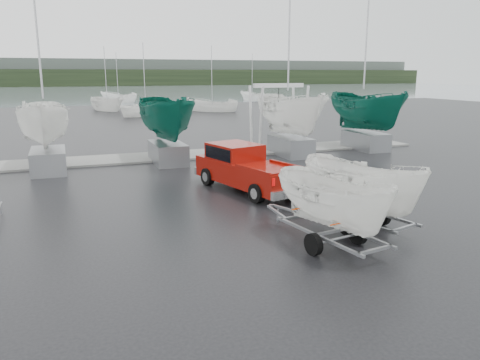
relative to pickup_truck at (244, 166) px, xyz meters
The scene contains 18 objects.
ground_plane 4.47m from the pickup_truck, 94.90° to the right, with size 120.00×120.00×0.00m, color black.
lake 95.66m from the pickup_truck, 90.22° to the left, with size 300.00×300.00×0.00m, color gray.
dock 8.71m from the pickup_truck, 92.47° to the left, with size 30.00×3.00×0.12m, color gray.
treeline 165.67m from the pickup_truck, 90.13° to the left, with size 300.00×8.00×6.00m, color black.
far_hill 173.70m from the pickup_truck, 90.12° to the left, with size 300.00×6.00×10.00m, color #4C5651.
pickup_truck is the anchor object (origin of this frame).
trailer_hitched 6.49m from the pickup_truck, 75.77° to the right, with size 2.10×3.78×5.06m.
trailer_parked 7.33m from the pickup_truck, 91.37° to the right, with size 1.89×3.75×4.77m.
boat_hoist 10.48m from the pickup_truck, 56.86° to the left, with size 3.30×2.18×4.12m.
keelboat_0 10.54m from the pickup_truck, 139.13° to the left, with size 2.36×3.20×10.53m.
keelboat_1 7.68m from the pickup_truck, 104.19° to the left, with size 2.49×3.20×7.73m.
keelboat_2 9.21m from the pickup_truck, 50.26° to the left, with size 2.58×3.20×10.75m.
keelboat_3 13.37m from the pickup_truck, 32.35° to the left, with size 2.58×3.20×10.75m.
moored_boat_1 45.35m from the pickup_truck, 91.62° to the left, with size 3.62×3.68×11.90m.
moored_boat_2 35.69m from the pickup_truck, 86.79° to the left, with size 3.33×3.30×11.26m.
moored_boat_3 64.54m from the pickup_truck, 67.44° to the left, with size 2.93×2.98×11.27m.
moored_boat_5 62.77m from the pickup_truck, 88.07° to the left, with size 3.87×3.87×11.59m.
moored_boat_6 40.44m from the pickup_truck, 74.39° to the left, with size 3.73×3.72×11.47m.
Camera 1 is at (-6.55, -13.39, 4.75)m, focal length 35.00 mm.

